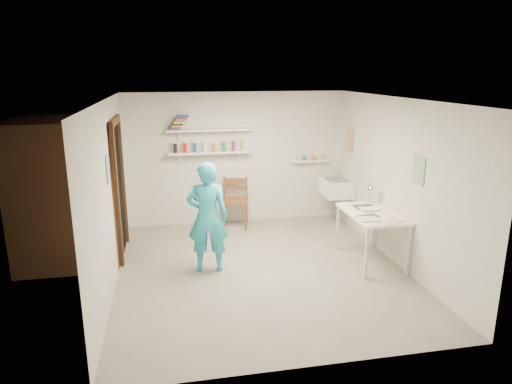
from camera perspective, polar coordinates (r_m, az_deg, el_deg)
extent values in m
cube|color=slate|center=(6.62, 0.67, -9.79)|extent=(4.00, 4.50, 0.02)
cube|color=silver|center=(6.02, 0.75, 11.61)|extent=(4.00, 4.50, 0.02)
cube|color=silver|center=(8.39, -2.45, 4.22)|extent=(4.00, 0.02, 2.40)
cube|color=silver|center=(4.14, 7.16, -7.36)|extent=(4.00, 0.02, 2.40)
cube|color=silver|center=(6.14, -17.99, -0.53)|extent=(0.02, 4.50, 2.40)
cube|color=silver|center=(6.90, 17.29, 1.19)|extent=(0.02, 4.50, 2.40)
cube|color=black|center=(7.20, -16.78, 0.14)|extent=(0.02, 0.90, 2.00)
cube|color=brown|center=(7.29, -22.36, 0.24)|extent=(1.40, 1.50, 2.10)
cube|color=brown|center=(7.01, -17.26, 8.47)|extent=(0.06, 1.05, 0.10)
cube|color=brown|center=(6.71, -16.99, -0.92)|extent=(0.06, 0.10, 2.00)
cube|color=brown|center=(7.68, -16.30, 1.09)|extent=(0.06, 0.10, 2.00)
cube|color=white|center=(8.17, -5.80, 4.94)|extent=(1.50, 0.22, 0.03)
cube|color=white|center=(8.11, -5.88, 7.72)|extent=(1.50, 0.22, 0.03)
cube|color=white|center=(8.62, 6.58, 3.88)|extent=(0.70, 0.14, 0.03)
cube|color=#334C7F|center=(6.11, -17.99, 2.77)|extent=(0.01, 0.28, 0.36)
cube|color=#995933|center=(8.42, 11.59, 6.39)|extent=(0.01, 0.34, 0.42)
cube|color=#3F724C|center=(6.36, 19.63, 2.64)|extent=(0.01, 0.30, 0.38)
cube|color=white|center=(8.41, 10.05, 0.53)|extent=(0.48, 0.60, 0.30)
imported|color=#27A7C6|center=(6.38, -6.07, -3.15)|extent=(0.62, 0.46, 1.58)
cylinder|color=beige|center=(6.51, -6.59, -0.38)|extent=(0.29, 0.08, 0.28)
cube|color=brown|center=(8.22, -2.64, -1.09)|extent=(0.54, 0.53, 0.99)
cube|color=white|center=(6.95, 14.15, -5.52)|extent=(0.69, 1.15, 0.77)
sphere|color=silver|center=(7.25, 14.29, 0.34)|extent=(0.14, 0.14, 0.14)
cylinder|color=black|center=(8.12, -10.14, 5.44)|extent=(0.06, 0.06, 0.17)
cylinder|color=red|center=(8.13, -8.91, 5.50)|extent=(0.06, 0.06, 0.17)
cylinder|color=blue|center=(8.14, -7.67, 5.55)|extent=(0.06, 0.06, 0.17)
cylinder|color=white|center=(8.15, -6.44, 5.61)|extent=(0.06, 0.06, 0.17)
cylinder|color=orange|center=(8.16, -5.21, 5.66)|extent=(0.06, 0.06, 0.17)
cylinder|color=#268C3F|center=(8.18, -3.98, 5.70)|extent=(0.06, 0.06, 0.17)
cylinder|color=#8C268C|center=(8.21, -2.76, 5.75)|extent=(0.06, 0.06, 0.17)
cylinder|color=gold|center=(8.23, -1.55, 5.79)|extent=(0.06, 0.06, 0.17)
cube|color=red|center=(8.08, -10.16, 7.74)|extent=(0.18, 0.14, 0.03)
cube|color=#1933A5|center=(8.07, -10.03, 7.95)|extent=(0.18, 0.14, 0.03)
cube|color=orange|center=(8.07, -9.89, 8.15)|extent=(0.18, 0.14, 0.03)
cube|color=black|center=(8.07, -9.76, 8.35)|extent=(0.18, 0.14, 0.03)
cube|color=yellow|center=(8.07, -9.62, 8.56)|extent=(0.18, 0.14, 0.03)
cube|color=#338C4C|center=(8.06, -9.49, 8.76)|extent=(0.18, 0.14, 0.03)
cube|color=#8C3F8C|center=(8.06, -9.35, 8.97)|extent=(0.18, 0.14, 0.03)
cube|color=red|center=(8.06, -9.22, 9.17)|extent=(0.18, 0.14, 0.03)
cube|color=#1933A5|center=(8.06, -9.08, 9.38)|extent=(0.18, 0.14, 0.03)
cylinder|color=silver|center=(8.55, 5.27, 4.23)|extent=(0.07, 0.07, 0.09)
cylinder|color=#335999|center=(8.59, 6.15, 4.26)|extent=(0.07, 0.07, 0.09)
cylinder|color=orange|center=(8.63, 7.03, 4.29)|extent=(0.07, 0.07, 0.09)
cylinder|color=#999999|center=(8.67, 7.89, 4.31)|extent=(0.07, 0.07, 0.09)
cube|color=silver|center=(6.83, 14.35, -2.47)|extent=(0.30, 0.22, 0.00)
cube|color=#4C4742|center=(6.83, 14.35, -2.44)|extent=(0.30, 0.22, 0.00)
cube|color=beige|center=(6.82, 14.35, -2.41)|extent=(0.30, 0.22, 0.00)
cube|color=#383330|center=(6.82, 14.36, -2.38)|extent=(0.30, 0.22, 0.00)
cube|color=silver|center=(6.82, 14.36, -2.34)|extent=(0.30, 0.22, 0.00)
cube|color=silver|center=(6.82, 14.36, -2.31)|extent=(0.30, 0.22, 0.00)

